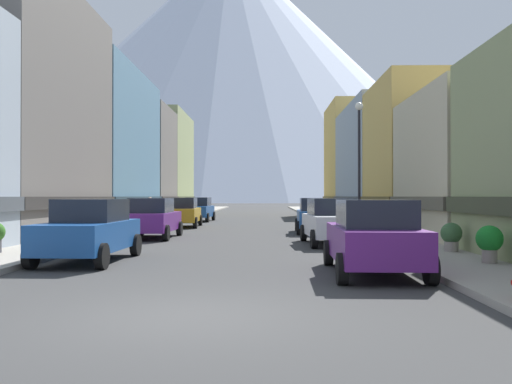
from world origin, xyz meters
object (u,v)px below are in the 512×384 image
(car_left_3, at_px, (198,209))
(car_right_1, at_px, (332,221))
(streetlamp_right, at_px, (359,148))
(car_left_0, at_px, (89,230))
(pedestrian_0, at_px, (150,211))
(car_right_0, at_px, (373,237))
(car_right_2, at_px, (316,215))
(potted_plant_2, at_px, (451,235))
(car_left_1, at_px, (152,218))
(potted_plant_1, at_px, (489,241))
(car_left_2, at_px, (183,212))

(car_left_3, bearing_deg, car_right_1, -68.98)
(car_left_3, height_order, streetlamp_right, streetlamp_right)
(car_left_0, bearing_deg, pedestrian_0, 97.02)
(car_left_3, bearing_deg, car_right_0, -74.85)
(car_right_2, relative_size, potted_plant_2, 4.97)
(car_left_1, xyz_separation_m, streetlamp_right, (9.15, -0.09, 3.09))
(car_left_0, relative_size, potted_plant_1, 4.61)
(potted_plant_2, bearing_deg, car_left_1, 146.28)
(car_right_2, height_order, potted_plant_1, car_right_2)
(car_left_1, relative_size, car_right_2, 0.99)
(car_left_1, distance_m, car_right_0, 13.60)
(car_left_0, relative_size, car_right_0, 1.00)
(car_right_0, distance_m, car_right_1, 8.28)
(car_left_2, height_order, car_right_1, same)
(potted_plant_2, bearing_deg, streetlamp_right, 103.05)
(car_left_1, height_order, streetlamp_right, streetlamp_right)
(car_left_2, bearing_deg, streetlamp_right, -44.53)
(car_left_2, height_order, car_right_0, same)
(potted_plant_1, bearing_deg, car_right_1, 114.19)
(car_left_1, bearing_deg, potted_plant_1, -43.17)
(car_right_1, height_order, streetlamp_right, streetlamp_right)
(car_left_3, height_order, potted_plant_1, car_left_3)
(car_left_2, relative_size, car_left_3, 1.00)
(car_right_1, bearing_deg, car_left_0, -142.68)
(car_left_1, bearing_deg, pedestrian_0, 102.42)
(car_left_1, distance_m, car_right_2, 8.41)
(car_right_0, bearing_deg, potted_plant_2, 51.84)
(car_right_1, distance_m, car_right_2, 6.61)
(potted_plant_2, bearing_deg, pedestrian_0, 125.87)
(potted_plant_1, relative_size, potted_plant_2, 1.08)
(car_left_1, height_order, car_left_2, same)
(car_left_2, distance_m, car_right_0, 21.57)
(car_left_0, bearing_deg, car_right_2, 58.50)
(car_left_3, distance_m, streetlamp_right, 19.42)
(pedestrian_0, xyz_separation_m, streetlamp_right, (11.60, -11.21, 3.06))
(car_left_1, height_order, car_right_1, same)
(car_left_0, xyz_separation_m, car_left_1, (-0.00, 8.79, 0.00))
(potted_plant_1, bearing_deg, potted_plant_2, 90.00)
(car_left_1, relative_size, streetlamp_right, 0.75)
(streetlamp_right, bearing_deg, car_left_2, 135.47)
(streetlamp_right, bearing_deg, car_right_2, 112.79)
(car_left_1, xyz_separation_m, potted_plant_2, (10.80, -7.21, -0.25))
(car_right_1, distance_m, pedestrian_0, 17.33)
(car_left_0, distance_m, potted_plant_1, 10.88)
(car_left_3, xyz_separation_m, potted_plant_1, (10.80, -26.90, -0.19))
(potted_plant_2, relative_size, streetlamp_right, 0.15)
(car_left_0, height_order, potted_plant_1, car_left_0)
(car_left_2, bearing_deg, car_right_0, -69.38)
(car_right_0, xyz_separation_m, car_right_2, (-0.00, 14.89, 0.00))
(car_left_0, relative_size, car_right_2, 1.00)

